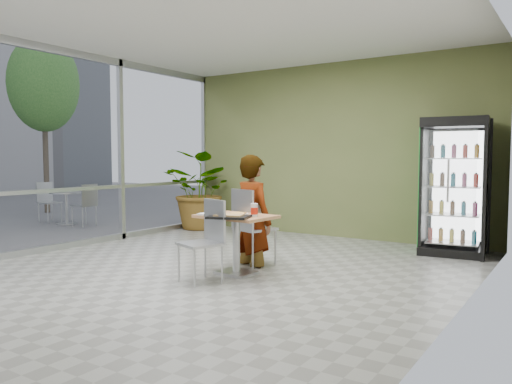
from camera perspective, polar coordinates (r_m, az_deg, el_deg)
ground at (r=6.52m, az=-5.02°, el=-9.07°), size 7.00×7.00×0.00m
room_envelope at (r=6.35m, az=-5.11°, el=5.13°), size 6.00×7.00×3.20m
storefront_frame at (r=8.55m, az=-21.07°, el=4.59°), size 0.10×7.00×3.20m
dining_table at (r=6.28m, az=-2.27°, el=-4.59°), size 0.96×0.71×0.75m
chair_far at (r=6.77m, az=-0.82°, el=-3.32°), size 0.58×0.59×1.04m
chair_near at (r=5.93m, az=-5.58°, el=-4.78°), size 0.55×0.55×0.97m
seated_woman at (r=6.79m, az=-0.33°, el=-3.36°), size 0.77×0.61×1.81m
pizza_plate at (r=6.33m, az=-1.95°, el=-2.41°), size 0.30×0.24×0.03m
soda_cup at (r=6.07m, az=-0.20°, el=-2.10°), size 0.09×0.09×0.16m
napkin_stack at (r=6.28m, az=-5.72°, el=-2.52°), size 0.18×0.18×0.02m
cafeteria_tray at (r=5.94m, az=-3.11°, el=-2.86°), size 0.57×0.48×0.03m
beverage_fridge at (r=8.07m, az=21.64°, el=0.57°), size 1.02×0.82×2.06m
potted_plant at (r=10.25m, az=-6.16°, el=0.20°), size 1.48×1.29×1.60m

